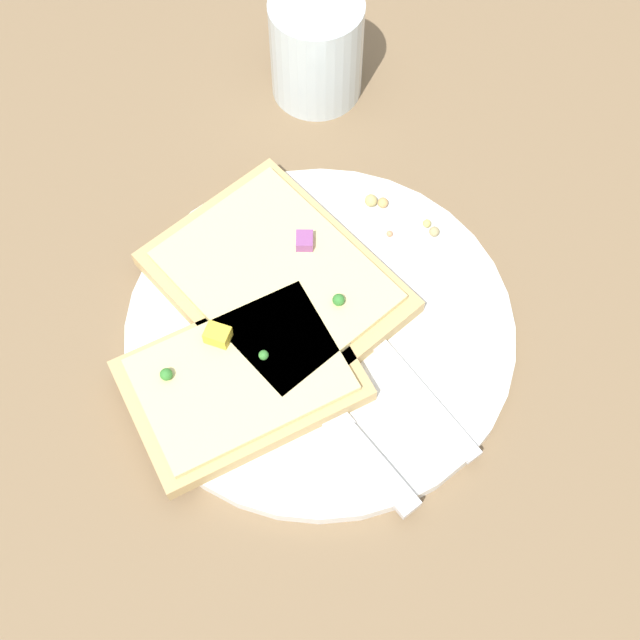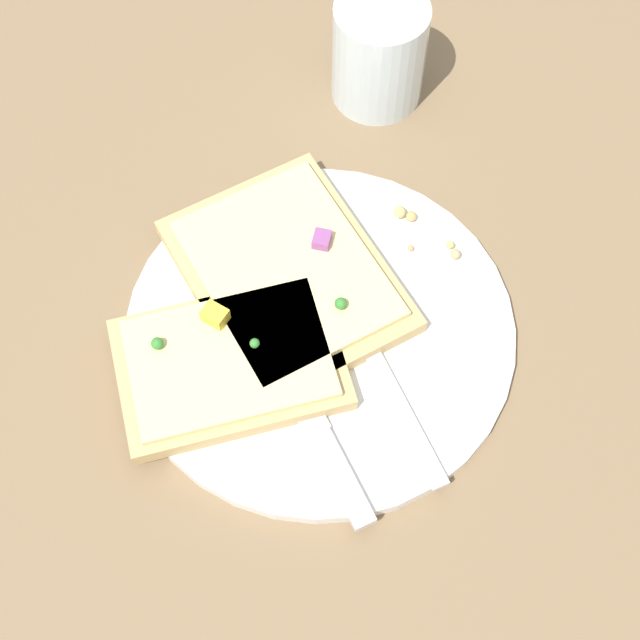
# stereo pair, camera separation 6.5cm
# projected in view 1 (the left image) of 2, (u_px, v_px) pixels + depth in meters

# --- Properties ---
(ground_plane) EXTENTS (4.00, 4.00, 0.00)m
(ground_plane) POSITION_uv_depth(u_px,v_px,m) (320.00, 333.00, 0.67)
(ground_plane) COLOR #7F6647
(plate) EXTENTS (0.29, 0.29, 0.01)m
(plate) POSITION_uv_depth(u_px,v_px,m) (320.00, 330.00, 0.67)
(plate) COLOR white
(plate) RESTS_ON ground
(fork) EXTENTS (0.20, 0.03, 0.01)m
(fork) POSITION_uv_depth(u_px,v_px,m) (376.00, 342.00, 0.65)
(fork) COLOR silver
(fork) RESTS_ON plate
(knife) EXTENTS (0.19, 0.03, 0.01)m
(knife) POSITION_uv_depth(u_px,v_px,m) (338.00, 423.00, 0.63)
(knife) COLOR silver
(knife) RESTS_ON plate
(pizza_slice_main) EXTENTS (0.20, 0.16, 0.03)m
(pizza_slice_main) POSITION_uv_depth(u_px,v_px,m) (276.00, 281.00, 0.67)
(pizza_slice_main) COLOR tan
(pizza_slice_main) RESTS_ON plate
(pizza_slice_corner) EXTENTS (0.13, 0.17, 0.03)m
(pizza_slice_corner) POSITION_uv_depth(u_px,v_px,m) (241.00, 379.00, 0.63)
(pizza_slice_corner) COLOR tan
(pizza_slice_corner) RESTS_ON plate
(crumb_scatter) EXTENTS (0.06, 0.04, 0.01)m
(crumb_scatter) POSITION_uv_depth(u_px,v_px,m) (394.00, 212.00, 0.71)
(crumb_scatter) COLOR tan
(crumb_scatter) RESTS_ON plate
(drinking_glass) EXTENTS (0.08, 0.08, 0.09)m
(drinking_glass) POSITION_uv_depth(u_px,v_px,m) (316.00, 48.00, 0.75)
(drinking_glass) COLOR silver
(drinking_glass) RESTS_ON ground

